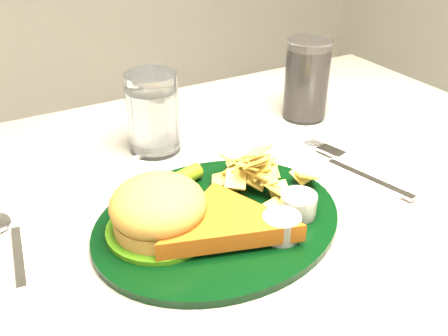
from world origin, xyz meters
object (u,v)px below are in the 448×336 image
at_px(dinner_plate, 218,200).
at_px(cola_glass, 307,80).
at_px(fork_napkin, 364,175).
at_px(water_glass, 153,113).

bearing_deg(dinner_plate, cola_glass, 27.93).
bearing_deg(fork_napkin, dinner_plate, 164.27).
distance_m(dinner_plate, cola_glass, 0.38).
relative_size(dinner_plate, cola_glass, 2.28).
distance_m(water_glass, fork_napkin, 0.35).
relative_size(cola_glass, fork_napkin, 0.78).
bearing_deg(cola_glass, dinner_plate, -144.26).
bearing_deg(fork_napkin, water_glass, 120.70).
bearing_deg(dinner_plate, water_glass, 80.29).
distance_m(dinner_plate, water_glass, 0.24).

